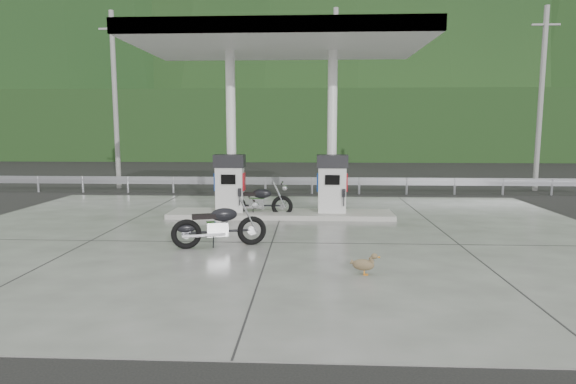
{
  "coord_description": "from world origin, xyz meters",
  "views": [
    {
      "loc": [
        0.93,
        -12.39,
        2.78
      ],
      "look_at": [
        0.3,
        1.0,
        1.0
      ],
      "focal_mm": 30.0,
      "sensor_mm": 36.0,
      "label": 1
    }
  ],
  "objects_px": {
    "gas_pump_right": "(332,184)",
    "motorcycle_left": "(220,226)",
    "gas_pump_left": "(230,183)",
    "motorcycle_right": "(259,201)",
    "duck": "(363,265)"
  },
  "relations": [
    {
      "from": "gas_pump_left",
      "to": "gas_pump_right",
      "type": "bearing_deg",
      "value": 0.0
    },
    {
      "from": "gas_pump_right",
      "to": "motorcycle_right",
      "type": "bearing_deg",
      "value": -179.88
    },
    {
      "from": "motorcycle_right",
      "to": "duck",
      "type": "bearing_deg",
      "value": -65.56
    },
    {
      "from": "gas_pump_left",
      "to": "motorcycle_left",
      "type": "bearing_deg",
      "value": -84.08
    },
    {
      "from": "gas_pump_right",
      "to": "motorcycle_left",
      "type": "xyz_separation_m",
      "value": [
        -2.79,
        -3.94,
        -0.56
      ]
    },
    {
      "from": "gas_pump_right",
      "to": "motorcycle_right",
      "type": "xyz_separation_m",
      "value": [
        -2.3,
        -0.0,
        -0.57
      ]
    },
    {
      "from": "gas_pump_right",
      "to": "motorcycle_left",
      "type": "bearing_deg",
      "value": -125.36
    },
    {
      "from": "gas_pump_right",
      "to": "motorcycle_left",
      "type": "distance_m",
      "value": 4.86
    },
    {
      "from": "gas_pump_left",
      "to": "gas_pump_right",
      "type": "relative_size",
      "value": 1.0
    },
    {
      "from": "motorcycle_right",
      "to": "duck",
      "type": "xyz_separation_m",
      "value": [
        2.64,
        -5.97,
        -0.29
      ]
    },
    {
      "from": "gas_pump_left",
      "to": "duck",
      "type": "distance_m",
      "value": 7.0
    },
    {
      "from": "duck",
      "to": "gas_pump_left",
      "type": "bearing_deg",
      "value": 132.76
    },
    {
      "from": "motorcycle_left",
      "to": "motorcycle_right",
      "type": "height_order",
      "value": "motorcycle_left"
    },
    {
      "from": "gas_pump_left",
      "to": "duck",
      "type": "bearing_deg",
      "value": -59.35
    },
    {
      "from": "gas_pump_left",
      "to": "duck",
      "type": "height_order",
      "value": "gas_pump_left"
    }
  ]
}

